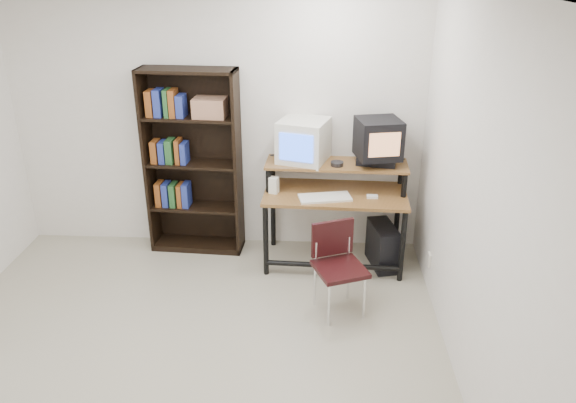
{
  "coord_description": "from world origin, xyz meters",
  "views": [
    {
      "loc": [
        0.96,
        -3.24,
        2.79
      ],
      "look_at": [
        0.74,
        1.1,
        0.86
      ],
      "focal_mm": 35.0,
      "sensor_mm": 36.0,
      "label": 1
    }
  ],
  "objects_px": {
    "bookshelf": "(193,160)",
    "pc_tower": "(382,245)",
    "computer_desk": "(335,195)",
    "crt_monitor": "(303,141)",
    "crt_tv": "(378,139)",
    "school_chair": "(337,259)"
  },
  "relations": [
    {
      "from": "crt_monitor",
      "to": "bookshelf",
      "type": "relative_size",
      "value": 0.29
    },
    {
      "from": "crt_monitor",
      "to": "school_chair",
      "type": "bearing_deg",
      "value": -55.71
    },
    {
      "from": "pc_tower",
      "to": "bookshelf",
      "type": "height_order",
      "value": "bookshelf"
    },
    {
      "from": "crt_tv",
      "to": "school_chair",
      "type": "bearing_deg",
      "value": -124.31
    },
    {
      "from": "crt_monitor",
      "to": "school_chair",
      "type": "xyz_separation_m",
      "value": [
        0.31,
        -0.98,
        -0.7
      ]
    },
    {
      "from": "crt_tv",
      "to": "pc_tower",
      "type": "relative_size",
      "value": 1.0
    },
    {
      "from": "crt_tv",
      "to": "school_chair",
      "type": "xyz_separation_m",
      "value": [
        -0.38,
        -0.91,
        -0.76
      ]
    },
    {
      "from": "crt_tv",
      "to": "pc_tower",
      "type": "bearing_deg",
      "value": -72.74
    },
    {
      "from": "crt_monitor",
      "to": "crt_tv",
      "type": "relative_size",
      "value": 1.18
    },
    {
      "from": "bookshelf",
      "to": "pc_tower",
      "type": "bearing_deg",
      "value": -5.68
    },
    {
      "from": "computer_desk",
      "to": "pc_tower",
      "type": "height_order",
      "value": "computer_desk"
    },
    {
      "from": "bookshelf",
      "to": "crt_tv",
      "type": "bearing_deg",
      "value": -0.94
    },
    {
      "from": "crt_tv",
      "to": "bookshelf",
      "type": "distance_m",
      "value": 1.79
    },
    {
      "from": "computer_desk",
      "to": "pc_tower",
      "type": "relative_size",
      "value": 3.01
    },
    {
      "from": "school_chair",
      "to": "crt_monitor",
      "type": "bearing_deg",
      "value": 85.76
    },
    {
      "from": "crt_tv",
      "to": "school_chair",
      "type": "relative_size",
      "value": 0.58
    },
    {
      "from": "pc_tower",
      "to": "crt_tv",
      "type": "bearing_deg",
      "value": 107.03
    },
    {
      "from": "computer_desk",
      "to": "school_chair",
      "type": "xyz_separation_m",
      "value": [
        0.0,
        -0.81,
        -0.23
      ]
    },
    {
      "from": "pc_tower",
      "to": "crt_monitor",
      "type": "bearing_deg",
      "value": 151.02
    },
    {
      "from": "computer_desk",
      "to": "crt_monitor",
      "type": "bearing_deg",
      "value": 153.17
    },
    {
      "from": "crt_tv",
      "to": "bookshelf",
      "type": "bearing_deg",
      "value": 163.76
    },
    {
      "from": "pc_tower",
      "to": "school_chair",
      "type": "xyz_separation_m",
      "value": [
        -0.47,
        -0.75,
        0.26
      ]
    }
  ]
}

